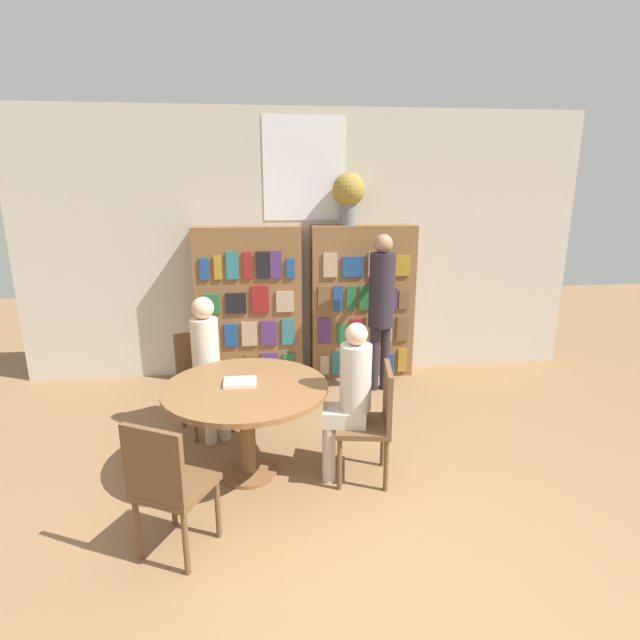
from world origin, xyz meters
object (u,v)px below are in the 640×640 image
seated_reader_left (208,359)px  chair_left_side (202,375)px  chair_near_camera (167,483)px  seated_reader_right (349,394)px  librarian_standing (382,298)px  chair_far_side (373,417)px  bookshelf_right (362,302)px  bookshelf_left (249,305)px  flower_vase (349,193)px  reading_table (246,400)px

seated_reader_left → chair_left_side: bearing=-90.0°
chair_near_camera → chair_left_side: same height
seated_reader_right → librarian_standing: 1.81m
chair_far_side → seated_reader_right: seated_reader_right is taller
chair_near_camera → seated_reader_right: size_ratio=0.73×
bookshelf_right → librarian_standing: 0.54m
seated_reader_left → bookshelf_left: bearing=-130.6°
chair_far_side → librarian_standing: librarian_standing is taller
bookshelf_left → chair_far_side: (0.96, -2.19, -0.37)m
bookshelf_left → chair_near_camera: bearing=-98.2°
flower_vase → librarian_standing: (0.28, -0.51, -1.07)m
chair_left_side → seated_reader_left: seated_reader_left is taller
bookshelf_left → librarian_standing: bookshelf_left is taller
flower_vase → librarian_standing: flower_vase is taller
flower_vase → librarian_standing: bearing=-60.6°
chair_far_side → bookshelf_left: bearing=32.8°
chair_left_side → chair_far_side: bearing=117.0°
chair_near_camera → chair_far_side: (1.38, 0.70, 0.00)m
reading_table → chair_left_side: bearing=116.9°
bookshelf_right → chair_left_side: bookshelf_right is taller
bookshelf_left → seated_reader_right: bearing=-70.2°
bookshelf_left → reading_table: size_ratio=1.42×
seated_reader_right → bookshelf_right: bearing=-4.3°
bookshelf_left → chair_left_side: size_ratio=1.94×
bookshelf_right → flower_vase: size_ratio=3.12×
reading_table → chair_far_side: bearing=-9.1°
chair_far_side → flower_vase: bearing=5.0°
chair_near_camera → chair_far_side: bearing=54.0°
chair_left_side → seated_reader_right: size_ratio=0.73×
flower_vase → chair_near_camera: flower_vase is taller
bookshelf_right → seated_reader_left: size_ratio=1.38×
chair_far_side → seated_reader_right: 0.26m
bookshelf_left → reading_table: (0.02, -2.04, -0.25)m
reading_table → chair_left_side: 0.96m
bookshelf_right → flower_vase: (-0.17, 0.01, 1.23)m
chair_far_side → chair_left_side: bearing=63.0°
seated_reader_right → seated_reader_left: bearing=62.9°
reading_table → seated_reader_right: seated_reader_right is taller
flower_vase → seated_reader_right: flower_vase is taller
bookshelf_left → seated_reader_left: bearing=-103.7°
chair_left_side → seated_reader_left: size_ratio=0.71×
reading_table → chair_far_side: chair_far_side is taller
bookshelf_left → flower_vase: flower_vase is taller
bookshelf_right → flower_vase: 1.24m
chair_near_camera → seated_reader_left: size_ratio=0.71×
bookshelf_right → chair_far_side: size_ratio=1.94×
reading_table → bookshelf_left: bearing=90.6°
chair_left_side → seated_reader_right: seated_reader_right is taller
flower_vase → bookshelf_right: bearing=-1.7°
bookshelf_right → librarian_standing: bookshelf_right is taller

